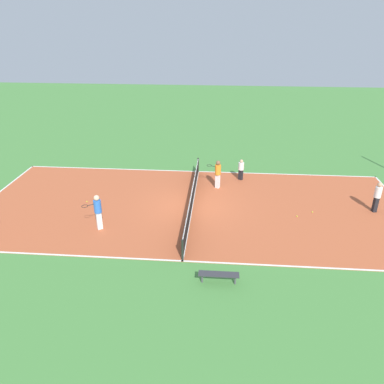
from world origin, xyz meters
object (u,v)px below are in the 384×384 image
object	(u,v)px
bench	(219,275)
player_center_orange	(218,172)
player_far_white	(241,168)
tennis_ball_near_net	(87,202)
player_near_white	(377,195)
player_near_blue	(98,210)
tennis_net	(192,198)
tennis_ball_far_baseline	(297,216)
tennis_ball_right_alley	(312,212)

from	to	relation	value
bench	player_center_orange	size ratio (longest dim) A/B	0.91
player_far_white	tennis_ball_near_net	xyz separation A→B (m)	(3.98, -8.83, -0.73)
bench	player_center_orange	world-z (taller)	player_center_orange
player_near_white	player_near_blue	distance (m)	14.58
tennis_net	bench	distance (m)	6.66
tennis_ball_far_baseline	player_far_white	bearing A→B (deg)	-149.49
tennis_net	tennis_ball_right_alley	world-z (taller)	tennis_net
bench	player_center_orange	bearing A→B (deg)	91.49
bench	tennis_ball_near_net	xyz separation A→B (m)	(-6.49, -7.60, -0.33)
bench	player_far_white	size ratio (longest dim) A/B	1.18
tennis_net	player_near_blue	world-z (taller)	player_near_blue
tennis_ball_near_net	tennis_ball_right_alley	world-z (taller)	same
tennis_ball_far_baseline	player_center_orange	bearing A→B (deg)	-128.17
tennis_ball_right_alley	player_far_white	bearing A→B (deg)	-138.52
player_near_white	tennis_net	bearing A→B (deg)	-94.47
tennis_ball_right_alley	tennis_ball_far_baseline	distance (m)	1.07
tennis_ball_right_alley	bench	bearing A→B (deg)	-38.31
bench	player_near_white	size ratio (longest dim) A/B	0.94
player_far_white	player_center_orange	bearing A→B (deg)	77.00
tennis_ball_near_net	tennis_ball_right_alley	xyz separation A→B (m)	(0.22, 12.55, 0.00)
player_near_blue	tennis_ball_far_baseline	bearing A→B (deg)	158.73
tennis_net	bench	size ratio (longest dim) A/B	6.33
tennis_net	player_near_blue	bearing A→B (deg)	-57.57
player_near_blue	player_center_orange	bearing A→B (deg)	-169.51
player_near_blue	tennis_ball_far_baseline	distance (m)	10.26
player_near_blue	tennis_ball_right_alley	bearing A→B (deg)	160.56
tennis_net	player_center_orange	xyz separation A→B (m)	(-2.61, 1.35, 0.51)
player_center_orange	tennis_ball_right_alley	world-z (taller)	player_center_orange
tennis_ball_right_alley	player_near_white	bearing A→B (deg)	96.88
bench	tennis_ball_near_net	size ratio (longest dim) A/B	23.68
tennis_net	player_near_white	distance (m)	9.90
tennis_net	tennis_ball_far_baseline	bearing A→B (deg)	82.39
bench	tennis_ball_far_baseline	xyz separation A→B (m)	(-5.71, 4.03, -0.33)
tennis_ball_near_net	player_near_white	bearing A→B (deg)	90.65
player_far_white	player_near_white	distance (m)	8.02
player_center_orange	player_far_white	bearing A→B (deg)	-111.03
player_near_blue	player_center_orange	xyz separation A→B (m)	(-5.39, 5.73, -0.05)
player_far_white	tennis_ball_near_net	size ratio (longest dim) A/B	20.14
player_near_white	player_center_orange	xyz separation A→B (m)	(-2.40, -8.53, 0.04)
player_center_orange	tennis_ball_far_baseline	size ratio (longest dim) A/B	26.05
tennis_ball_right_alley	tennis_net	bearing A→B (deg)	-91.75
tennis_net	player_near_white	size ratio (longest dim) A/B	5.93
player_near_blue	tennis_ball_right_alley	size ratio (longest dim) A/B	27.15
player_far_white	player_near_white	xyz separation A→B (m)	(3.80, 7.06, 0.22)
bench	tennis_ball_right_alley	world-z (taller)	bench
tennis_ball_far_baseline	player_near_blue	bearing A→B (deg)	-78.51
tennis_net	tennis_ball_right_alley	xyz separation A→B (m)	(0.20, 6.54, -0.48)
player_far_white	player_center_orange	distance (m)	2.04
player_center_orange	tennis_ball_near_net	xyz separation A→B (m)	(2.58, -7.36, -0.99)
tennis_ball_right_alley	tennis_ball_far_baseline	bearing A→B (deg)	-58.93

